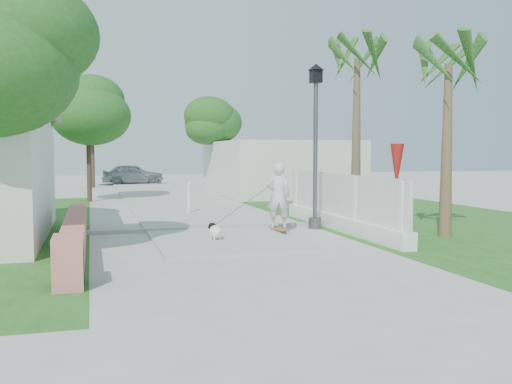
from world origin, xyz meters
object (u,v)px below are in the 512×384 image
object	(u,v)px
street_lamp	(315,139)
bollard	(189,197)
patio_umbrella	(397,167)
dog	(215,231)
skateboarder	(251,203)
parked_car	(133,174)

from	to	relation	value
street_lamp	bollard	xyz separation A→B (m)	(-2.70, 4.50, -1.84)
street_lamp	patio_umbrella	distance (m)	2.27
patio_umbrella	dog	size ratio (longest dim) A/B	3.54
street_lamp	dog	xyz separation A→B (m)	(-3.10, -1.48, -2.18)
patio_umbrella	dog	distance (m)	5.22
patio_umbrella	skateboarder	distance (m)	4.01
bollard	patio_umbrella	distance (m)	7.25
bollard	patio_umbrella	world-z (taller)	patio_umbrella
skateboarder	dog	bearing A→B (deg)	49.63
skateboarder	parked_car	xyz separation A→B (m)	(-1.22, 23.98, -0.14)
street_lamp	skateboarder	world-z (taller)	street_lamp
dog	patio_umbrella	bearing A→B (deg)	-1.69
bollard	parked_car	bearing A→B (deg)	91.61
street_lamp	patio_umbrella	size ratio (longest dim) A/B	1.93
bollard	dog	world-z (taller)	bollard
skateboarder	bollard	bearing A→B (deg)	-67.36
patio_umbrella	parked_car	xyz separation A→B (m)	(-5.13, 24.26, -1.02)
patio_umbrella	parked_car	size ratio (longest dim) A/B	0.59
skateboarder	dog	size ratio (longest dim) A/B	3.47
dog	parked_car	size ratio (longest dim) A/B	0.17
patio_umbrella	skateboarder	xyz separation A→B (m)	(-3.90, 0.28, -0.88)
skateboarder	parked_car	size ratio (longest dim) A/B	0.58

